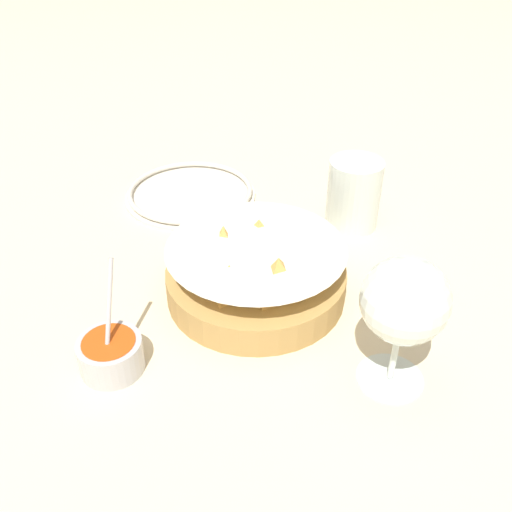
{
  "coord_description": "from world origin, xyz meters",
  "views": [
    {
      "loc": [
        -0.53,
        -0.08,
        0.46
      ],
      "look_at": [
        0.03,
        0.01,
        0.06
      ],
      "focal_mm": 40.0,
      "sensor_mm": 36.0,
      "label": 1
    }
  ],
  "objects": [
    {
      "name": "ground_plane",
      "position": [
        0.0,
        0.0,
        0.0
      ],
      "size": [
        4.0,
        4.0,
        0.0
      ],
      "primitive_type": "plane",
      "color": "beige"
    },
    {
      "name": "food_basket",
      "position": [
        0.03,
        0.01,
        0.03
      ],
      "size": [
        0.23,
        0.23,
        0.09
      ],
      "color": "#B2894C",
      "rests_on": "ground_plane"
    },
    {
      "name": "sauce_cup",
      "position": [
        -0.12,
        0.15,
        0.02
      ],
      "size": [
        0.08,
        0.07,
        0.12
      ],
      "color": "#B7B7BC",
      "rests_on": "ground_plane"
    },
    {
      "name": "wine_glass",
      "position": [
        -0.09,
        -0.15,
        0.11
      ],
      "size": [
        0.09,
        0.09,
        0.15
      ],
      "color": "silver",
      "rests_on": "ground_plane"
    },
    {
      "name": "beer_mug",
      "position": [
        0.22,
        -0.1,
        0.05
      ],
      "size": [
        0.12,
        0.08,
        0.1
      ],
      "color": "silver",
      "rests_on": "ground_plane"
    },
    {
      "name": "side_plate",
      "position": [
        0.26,
        0.16,
        0.01
      ],
      "size": [
        0.21,
        0.21,
        0.01
      ],
      "color": "silver",
      "rests_on": "ground_plane"
    }
  ]
}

